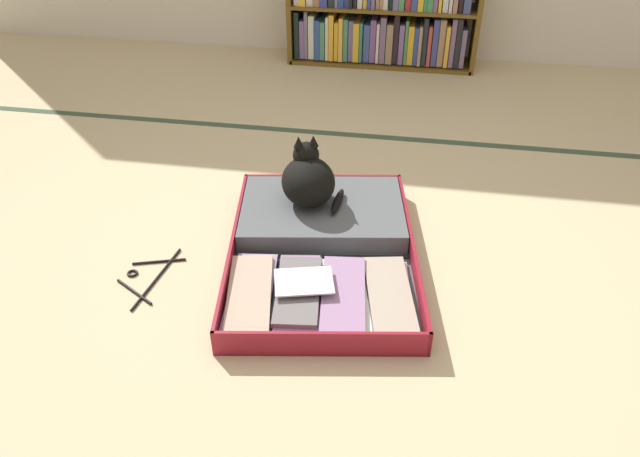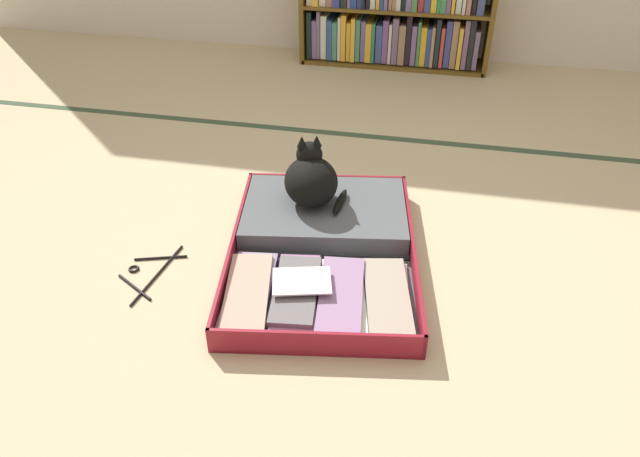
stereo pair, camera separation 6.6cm
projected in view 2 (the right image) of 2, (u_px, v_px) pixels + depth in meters
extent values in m
plane|color=#C5B58A|center=(334.00, 266.00, 2.26)|extent=(10.00, 10.00, 0.00)
cube|color=#374C35|center=(373.00, 137.00, 3.15)|extent=(4.80, 0.05, 0.00)
cube|color=brown|center=(306.00, 2.00, 3.94)|extent=(0.03, 0.30, 0.74)
cube|color=brown|center=(492.00, 13.00, 3.74)|extent=(0.03, 0.30, 0.74)
cube|color=brown|center=(393.00, 62.00, 4.05)|extent=(1.19, 0.30, 0.02)
cube|color=brown|center=(397.00, 7.00, 3.84)|extent=(1.16, 0.30, 0.02)
cube|color=black|center=(313.00, 31.00, 4.04)|extent=(0.03, 0.25, 0.30)
cube|color=slate|center=(318.00, 35.00, 4.06)|extent=(0.03, 0.25, 0.25)
cube|color=slate|center=(322.00, 31.00, 4.03)|extent=(0.02, 0.25, 0.31)
cube|color=silver|center=(327.00, 33.00, 4.04)|extent=(0.04, 0.25, 0.28)
cube|color=#2E4E90|center=(332.00, 35.00, 4.03)|extent=(0.03, 0.25, 0.26)
cube|color=#438863|center=(338.00, 36.00, 4.03)|extent=(0.03, 0.25, 0.25)
cube|color=beige|center=(342.00, 34.00, 4.01)|extent=(0.02, 0.25, 0.28)
cube|color=gold|center=(346.00, 33.00, 4.00)|extent=(0.03, 0.25, 0.30)
cube|color=gold|center=(351.00, 37.00, 4.01)|extent=(0.03, 0.25, 0.25)
cube|color=gold|center=(355.00, 36.00, 3.99)|extent=(0.03, 0.25, 0.28)
cube|color=#448165|center=(360.00, 36.00, 4.00)|extent=(0.03, 0.25, 0.27)
cube|color=slate|center=(365.00, 37.00, 4.00)|extent=(0.03, 0.25, 0.26)
cube|color=gold|center=(371.00, 38.00, 3.99)|extent=(0.04, 0.25, 0.25)
cube|color=#337555|center=(375.00, 38.00, 3.98)|extent=(0.02, 0.25, 0.25)
cube|color=#395194|center=(381.00, 39.00, 3.99)|extent=(0.04, 0.25, 0.24)
cube|color=#724F8D|center=(387.00, 37.00, 3.97)|extent=(0.04, 0.25, 0.27)
cube|color=silver|center=(392.00, 39.00, 3.97)|extent=(0.02, 0.25, 0.25)
cube|color=slate|center=(397.00, 37.00, 3.95)|extent=(0.04, 0.25, 0.29)
cube|color=#927756|center=(403.00, 40.00, 3.95)|extent=(0.04, 0.25, 0.25)
cube|color=black|center=(410.00, 36.00, 3.94)|extent=(0.03, 0.25, 0.31)
cube|color=slate|center=(415.00, 41.00, 3.94)|extent=(0.03, 0.25, 0.25)
cube|color=#44804E|center=(420.00, 39.00, 3.93)|extent=(0.02, 0.25, 0.28)
cube|color=gold|center=(424.00, 42.00, 3.94)|extent=(0.04, 0.25, 0.25)
cube|color=#314898|center=(429.00, 43.00, 3.93)|extent=(0.03, 0.25, 0.24)
cube|color=#A5815E|center=(433.00, 43.00, 3.91)|extent=(0.02, 0.25, 0.25)
cube|color=#1D282F|center=(438.00, 39.00, 3.90)|extent=(0.03, 0.25, 0.30)
cube|color=#C0443C|center=(443.00, 43.00, 3.91)|extent=(0.02, 0.25, 0.25)
cube|color=#3D468D|center=(448.00, 39.00, 3.90)|extent=(0.04, 0.25, 0.30)
cube|color=#9E7E5C|center=(455.00, 40.00, 3.89)|extent=(0.04, 0.25, 0.30)
cube|color=gold|center=(460.00, 44.00, 3.88)|extent=(0.03, 0.25, 0.26)
cube|color=slate|center=(466.00, 40.00, 3.87)|extent=(0.03, 0.25, 0.31)
cube|color=black|center=(471.00, 40.00, 3.86)|extent=(0.03, 0.25, 0.31)
cube|color=slate|center=(476.00, 46.00, 3.88)|extent=(0.03, 0.25, 0.24)
cube|color=maroon|center=(320.00, 303.00, 2.09)|extent=(0.75, 0.59, 0.01)
cube|color=maroon|center=(316.00, 344.00, 1.87)|extent=(0.68, 0.12, 0.10)
cube|color=maroon|center=(222.00, 291.00, 2.07)|extent=(0.09, 0.48, 0.10)
cube|color=maroon|center=(418.00, 296.00, 2.05)|extent=(0.09, 0.48, 0.10)
cube|color=#465558|center=(320.00, 301.00, 2.08)|extent=(0.73, 0.56, 0.01)
cube|color=maroon|center=(325.00, 223.00, 2.48)|extent=(0.75, 0.59, 0.01)
cube|color=maroon|center=(327.00, 185.00, 2.65)|extent=(0.68, 0.12, 0.10)
cube|color=maroon|center=(243.00, 213.00, 2.47)|extent=(0.09, 0.48, 0.10)
cube|color=maroon|center=(407.00, 217.00, 2.45)|extent=(0.09, 0.48, 0.10)
cube|color=#465558|center=(325.00, 222.00, 2.48)|extent=(0.73, 0.56, 0.01)
cylinder|color=black|center=(322.00, 257.00, 2.28)|extent=(0.66, 0.12, 0.02)
cube|color=black|center=(249.00, 295.00, 2.09)|extent=(0.20, 0.42, 0.01)
cube|color=gray|center=(249.00, 291.00, 2.08)|extent=(0.20, 0.44, 0.02)
cube|color=tan|center=(247.00, 291.00, 2.06)|extent=(0.22, 0.42, 0.02)
cube|color=#28262D|center=(297.00, 296.00, 2.08)|extent=(0.23, 0.44, 0.02)
cube|color=#9F6A96|center=(296.00, 294.00, 2.07)|extent=(0.21, 0.44, 0.01)
cube|color=slate|center=(296.00, 290.00, 2.06)|extent=(0.19, 0.37, 0.02)
cube|color=silver|center=(344.00, 299.00, 2.07)|extent=(0.23, 0.43, 0.02)
cube|color=#9A77A0|center=(341.00, 295.00, 2.05)|extent=(0.19, 0.40, 0.02)
cube|color=silver|center=(387.00, 299.00, 2.07)|extent=(0.19, 0.40, 0.01)
cube|color=#A89C89|center=(388.00, 298.00, 2.05)|extent=(0.23, 0.44, 0.02)
cube|color=white|center=(302.00, 281.00, 2.06)|extent=(0.23, 0.19, 0.01)
cube|color=#53585C|center=(325.00, 214.00, 2.46)|extent=(0.72, 0.55, 0.09)
torus|color=white|center=(337.00, 208.00, 2.42)|extent=(0.10, 0.10, 0.01)
cylinder|color=black|center=(284.00, 185.00, 2.65)|extent=(0.02, 0.02, 0.09)
cylinder|color=black|center=(370.00, 187.00, 2.64)|extent=(0.02, 0.02, 0.09)
cube|color=white|center=(300.00, 342.00, 1.88)|extent=(0.04, 0.01, 0.02)
cube|color=#2A8446|center=(363.00, 338.00, 1.86)|extent=(0.04, 0.01, 0.02)
ellipsoid|color=black|center=(311.00, 182.00, 2.40)|extent=(0.28, 0.31, 0.19)
ellipsoid|color=black|center=(309.00, 182.00, 2.48)|extent=(0.17, 0.13, 0.10)
sphere|color=black|center=(309.00, 155.00, 2.39)|extent=(0.11, 0.11, 0.11)
cone|color=black|center=(317.00, 141.00, 2.35)|extent=(0.04, 0.04, 0.05)
cone|color=black|center=(302.00, 141.00, 2.35)|extent=(0.04, 0.04, 0.05)
sphere|color=#E1CF49|center=(313.00, 148.00, 2.43)|extent=(0.02, 0.02, 0.02)
sphere|color=#E1CF49|center=(303.00, 149.00, 2.42)|extent=(0.02, 0.02, 0.02)
ellipsoid|color=black|center=(340.00, 202.00, 2.42)|extent=(0.04, 0.19, 0.03)
cylinder|color=black|center=(158.00, 274.00, 2.22)|extent=(0.05, 0.36, 0.01)
cylinder|color=black|center=(135.00, 287.00, 2.16)|extent=(0.18, 0.11, 0.01)
cylinder|color=black|center=(161.00, 258.00, 2.30)|extent=(0.19, 0.07, 0.01)
torus|color=black|center=(134.00, 269.00, 2.24)|extent=(0.05, 0.05, 0.01)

